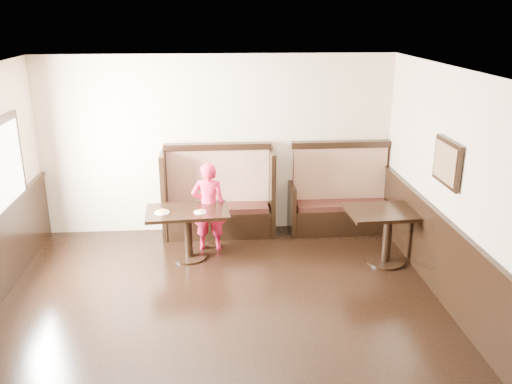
{
  "coord_description": "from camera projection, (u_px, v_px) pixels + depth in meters",
  "views": [
    {
      "loc": [
        -0.01,
        -4.8,
        3.42
      ],
      "look_at": [
        0.52,
        2.35,
        1.0
      ],
      "focal_mm": 38.0,
      "sensor_mm": 36.0,
      "label": 1
    }
  ],
  "objects": [
    {
      "name": "pizza_plate_left",
      "position": [
        162.0,
        212.0,
        7.53
      ],
      "size": [
        0.21,
        0.21,
        0.04
      ],
      "color": "white",
      "rests_on": "table_main"
    },
    {
      "name": "ground",
      "position": [
        223.0,
        356.0,
        5.63
      ],
      "size": [
        7.0,
        7.0,
        0.0
      ],
      "primitive_type": "plane",
      "color": "black",
      "rests_on": "ground"
    },
    {
      "name": "booth_main",
      "position": [
        219.0,
        202.0,
        8.58
      ],
      "size": [
        1.75,
        0.72,
        1.45
      ],
      "color": "black",
      "rests_on": "ground"
    },
    {
      "name": "booth_neighbor",
      "position": [
        340.0,
        202.0,
        8.73
      ],
      "size": [
        1.65,
        0.72,
        1.45
      ],
      "color": "black",
      "rests_on": "ground"
    },
    {
      "name": "pizza_plate_right",
      "position": [
        200.0,
        211.0,
        7.55
      ],
      "size": [
        0.18,
        0.18,
        0.03
      ],
      "color": "white",
      "rests_on": "table_main"
    },
    {
      "name": "table_neighbor",
      "position": [
        388.0,
        224.0,
        7.53
      ],
      "size": [
        1.17,
        0.8,
        0.79
      ],
      "rotation": [
        0.0,
        0.0,
        0.05
      ],
      "color": "black",
      "rests_on": "ground"
    },
    {
      "name": "room_shell",
      "position": [
        193.0,
        287.0,
        5.66
      ],
      "size": [
        7.0,
        7.0,
        7.0
      ],
      "color": "#CAAF92",
      "rests_on": "ground"
    },
    {
      "name": "table_main",
      "position": [
        188.0,
        222.0,
        7.68
      ],
      "size": [
        1.21,
        0.8,
        0.74
      ],
      "rotation": [
        0.0,
        0.0,
        0.07
      ],
      "color": "black",
      "rests_on": "ground"
    },
    {
      "name": "child",
      "position": [
        209.0,
        207.0,
        7.95
      ],
      "size": [
        0.51,
        0.35,
        1.35
      ],
      "primitive_type": "imported",
      "rotation": [
        0.0,
        0.0,
        3.1
      ],
      "color": "red",
      "rests_on": "ground"
    }
  ]
}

